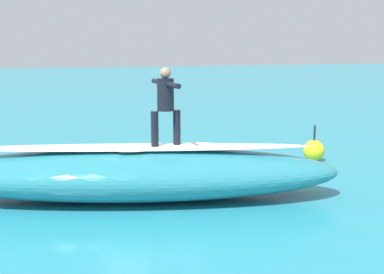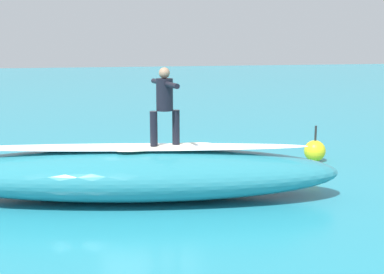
% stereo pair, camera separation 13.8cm
% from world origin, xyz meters
% --- Properties ---
extents(ground_plane, '(120.00, 120.00, 0.00)m').
position_xyz_m(ground_plane, '(0.00, 0.00, 0.00)').
color(ground_plane, teal).
extents(wave_crest, '(9.33, 4.11, 1.11)m').
position_xyz_m(wave_crest, '(0.63, 2.09, 0.56)').
color(wave_crest, teal).
rests_on(wave_crest, ground_plane).
extents(wave_foam_lip, '(7.70, 2.43, 0.08)m').
position_xyz_m(wave_foam_lip, '(0.63, 2.09, 1.15)').
color(wave_foam_lip, white).
rests_on(wave_foam_lip, wave_crest).
extents(surfboard_riding, '(2.25, 0.78, 0.08)m').
position_xyz_m(surfboard_riding, '(-0.07, 2.24, 1.15)').
color(surfboard_riding, '#EAE5C6').
rests_on(surfboard_riding, wave_crest).
extents(surfer_riding, '(0.66, 1.59, 1.68)m').
position_xyz_m(surfer_riding, '(-0.07, 2.24, 2.17)').
color(surfer_riding, black).
rests_on(surfer_riding, surfboard_riding).
extents(surfboard_paddling, '(2.13, 1.33, 0.07)m').
position_xyz_m(surfboard_paddling, '(-2.06, -0.81, 0.03)').
color(surfboard_paddling, '#EAE5C6').
rests_on(surfboard_paddling, ground_plane).
extents(surfer_paddling, '(1.48, 0.82, 0.28)m').
position_xyz_m(surfer_paddling, '(-2.17, -0.86, 0.19)').
color(surfer_paddling, black).
rests_on(surfer_paddling, surfboard_paddling).
extents(buoy_marker, '(0.62, 0.62, 1.05)m').
position_xyz_m(buoy_marker, '(-4.93, -0.00, 0.31)').
color(buoy_marker, yellow).
rests_on(buoy_marker, ground_plane).
extents(foam_patch_mid, '(1.04, 1.05, 0.18)m').
position_xyz_m(foam_patch_mid, '(1.87, 0.58, 0.09)').
color(foam_patch_mid, white).
rests_on(foam_patch_mid, ground_plane).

